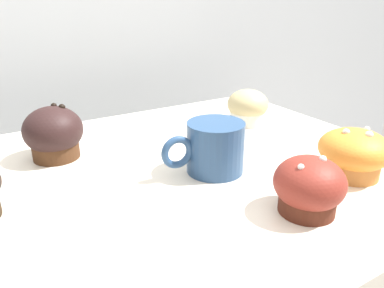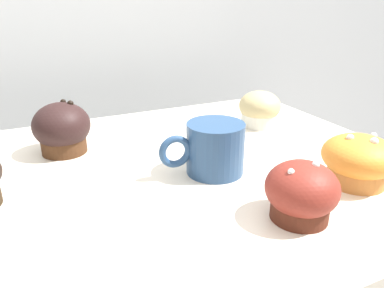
# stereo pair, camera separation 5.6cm
# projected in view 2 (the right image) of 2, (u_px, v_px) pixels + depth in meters

# --- Properties ---
(wall_back) EXTENTS (3.20, 0.10, 1.80)m
(wall_back) POSITION_uv_depth(u_px,v_px,m) (63.00, 110.00, 1.09)
(wall_back) COLOR #B2B7BC
(wall_back) RESTS_ON ground
(muffin_back_left) EXTENTS (0.11, 0.11, 0.08)m
(muffin_back_left) POSITION_uv_depth(u_px,v_px,m) (359.00, 160.00, 0.55)
(muffin_back_left) COLOR #C77938
(muffin_back_left) RESTS_ON display_counter
(muffin_back_right) EXTENTS (0.09, 0.09, 0.07)m
(muffin_back_right) POSITION_uv_depth(u_px,v_px,m) (260.00, 109.00, 0.79)
(muffin_back_right) COLOR silver
(muffin_back_right) RESTS_ON display_counter
(muffin_front_left) EXTENTS (0.10, 0.10, 0.09)m
(muffin_front_left) POSITION_uv_depth(u_px,v_px,m) (62.00, 129.00, 0.65)
(muffin_front_left) COLOR #472917
(muffin_front_left) RESTS_ON display_counter
(muffin_front_right) EXTENTS (0.09, 0.09, 0.08)m
(muffin_front_right) POSITION_uv_depth(u_px,v_px,m) (301.00, 192.00, 0.46)
(muffin_front_right) COLOR #4F2115
(muffin_front_right) RESTS_ON display_counter
(coffee_cup) EXTENTS (0.14, 0.09, 0.08)m
(coffee_cup) POSITION_uv_depth(u_px,v_px,m) (214.00, 147.00, 0.58)
(coffee_cup) COLOR navy
(coffee_cup) RESTS_ON display_counter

